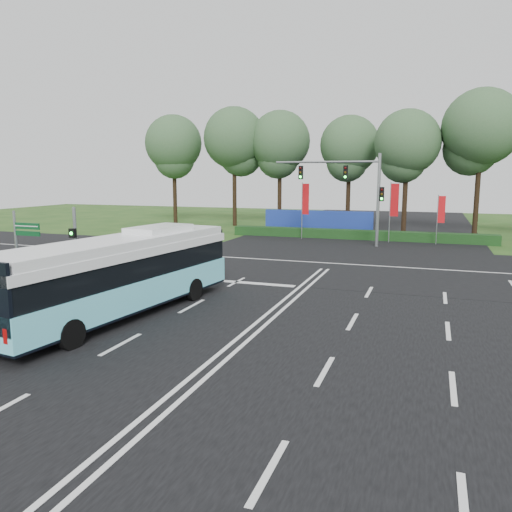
% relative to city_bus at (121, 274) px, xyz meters
% --- Properties ---
extents(ground, '(120.00, 120.00, 0.00)m').
position_rel_city_bus_xyz_m(ground, '(5.18, 2.11, -1.66)').
color(ground, '#214818').
rests_on(ground, ground).
extents(road_main, '(20.00, 120.00, 0.04)m').
position_rel_city_bus_xyz_m(road_main, '(5.18, 2.11, -1.64)').
color(road_main, black).
rests_on(road_main, ground).
extents(road_cross, '(120.00, 14.00, 0.05)m').
position_rel_city_bus_xyz_m(road_cross, '(5.18, 14.11, -1.63)').
color(road_cross, black).
rests_on(road_cross, ground).
extents(kerb_strip, '(0.25, 18.00, 0.12)m').
position_rel_city_bus_xyz_m(kerb_strip, '(-4.92, -0.89, -1.60)').
color(kerb_strip, gray).
rests_on(kerb_strip, ground).
extents(city_bus, '(3.78, 11.66, 3.29)m').
position_rel_city_bus_xyz_m(city_bus, '(0.00, 0.00, 0.00)').
color(city_bus, '#68DEF1').
rests_on(city_bus, ground).
extents(pedestrian_signal, '(0.31, 0.44, 3.90)m').
position_rel_city_bus_xyz_m(pedestrian_signal, '(-5.02, 3.57, 0.47)').
color(pedestrian_signal, gray).
rests_on(pedestrian_signal, ground).
extents(street_sign, '(1.48, 0.14, 3.81)m').
position_rel_city_bus_xyz_m(street_sign, '(-6.43, 1.70, 0.76)').
color(street_sign, gray).
rests_on(street_sign, ground).
extents(banner_flag_left, '(0.67, 0.29, 4.81)m').
position_rel_city_bus_xyz_m(banner_flag_left, '(0.90, 25.13, 1.47)').
color(banner_flag_left, gray).
rests_on(banner_flag_left, ground).
extents(banner_flag_mid, '(0.70, 0.24, 4.85)m').
position_rel_city_bus_xyz_m(banner_flag_mid, '(8.09, 25.29, 1.50)').
color(banner_flag_mid, gray).
rests_on(banner_flag_mid, ground).
extents(banner_flag_right, '(0.57, 0.11, 3.90)m').
position_rel_city_bus_xyz_m(banner_flag_right, '(11.66, 25.35, 0.91)').
color(banner_flag_right, gray).
rests_on(banner_flag_right, ground).
extents(traffic_light_gantry, '(8.41, 0.28, 7.00)m').
position_rel_city_bus_xyz_m(traffic_light_gantry, '(5.39, 22.61, 3.01)').
color(traffic_light_gantry, gray).
rests_on(traffic_light_gantry, ground).
extents(hedge, '(22.00, 1.20, 0.80)m').
position_rel_city_bus_xyz_m(hedge, '(5.18, 26.61, -1.26)').
color(hedge, '#143312').
rests_on(hedge, ground).
extents(blue_hoarding, '(10.00, 0.30, 2.20)m').
position_rel_city_bus_xyz_m(blue_hoarding, '(1.18, 29.11, -0.56)').
color(blue_hoarding, '#1B3497').
rests_on(blue_hoarding, ground).
extents(eucalyptus_row, '(53.58, 9.39, 12.76)m').
position_rel_city_bus_xyz_m(eucalyptus_row, '(6.20, 33.24, 6.94)').
color(eucalyptus_row, black).
rests_on(eucalyptus_row, ground).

